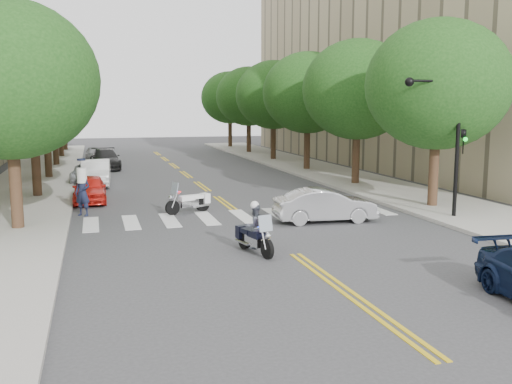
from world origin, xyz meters
name	(u,v)px	position (x,y,z in m)	size (l,w,h in m)	color
ground	(295,254)	(0.00, 0.00, 0.00)	(140.00, 140.00, 0.00)	#38383A
sidewalk_left	(38,178)	(-9.50, 22.00, 0.07)	(5.00, 60.00, 0.15)	#9E9991
sidewalk_right	(316,169)	(9.50, 22.00, 0.07)	(5.00, 60.00, 0.15)	#9E9991
building_right	(482,30)	(26.00, 26.00, 11.00)	(26.00, 44.00, 22.00)	tan
tree_l_0	(9,80)	(-8.80, 6.00, 5.55)	(6.40, 6.40, 8.45)	#382316
tree_l_1	(31,87)	(-8.80, 14.00, 5.55)	(6.40, 6.40, 8.45)	#382316
tree_l_2	(44,91)	(-8.80, 22.00, 5.55)	(6.40, 6.40, 8.45)	#382316
tree_l_3	(53,94)	(-8.80, 30.00, 5.55)	(6.40, 6.40, 8.45)	#382316
tree_l_4	(59,96)	(-8.80, 38.00, 5.55)	(6.40, 6.40, 8.45)	#382316
tree_l_5	(63,97)	(-8.80, 46.00, 5.55)	(6.40, 6.40, 8.45)	#382316
tree_r_0	(438,85)	(8.80, 6.00, 5.55)	(6.40, 6.40, 8.45)	#382316
tree_r_1	(358,90)	(8.80, 14.00, 5.55)	(6.40, 6.40, 8.45)	#382316
tree_r_2	(308,93)	(8.80, 22.00, 5.55)	(6.40, 6.40, 8.45)	#382316
tree_r_3	(273,95)	(8.80, 30.00, 5.55)	(6.40, 6.40, 8.45)	#382316
tree_r_4	(249,96)	(8.80, 38.00, 5.55)	(6.40, 6.40, 8.45)	#382316
tree_r_5	(230,98)	(8.80, 46.00, 5.55)	(6.40, 6.40, 8.45)	#382316
traffic_signal_pole	(448,129)	(7.72, 3.50, 3.72)	(2.82, 0.42, 6.00)	black
motorcycle_police	(254,230)	(-1.20, 0.52, 0.75)	(0.83, 2.05, 1.69)	black
motorcycle_parked	(192,202)	(-1.95, 7.95, 0.49)	(2.09, 1.09, 1.41)	black
officer_standing	(83,193)	(-6.50, 8.50, 0.98)	(0.72, 0.47, 1.97)	#161B32
convertible	(325,205)	(2.90, 4.50, 0.68)	(1.43, 4.10, 1.35)	#B5B4B7
parked_car_a	(90,189)	(-6.24, 12.03, 0.66)	(1.55, 3.85, 1.31)	red
parked_car_b	(96,173)	(-5.92, 18.00, 0.75)	(1.59, 4.57, 1.51)	white
parked_car_c	(89,173)	(-6.30, 19.50, 0.61)	(2.01, 4.36, 1.21)	#B7BBC0
parked_car_d	(105,159)	(-5.20, 27.09, 0.74)	(2.06, 5.08, 1.47)	black
parked_car_e	(95,154)	(-5.90, 34.00, 0.61)	(1.45, 3.60, 1.23)	gray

